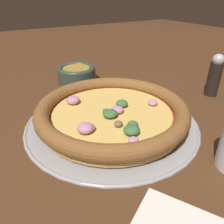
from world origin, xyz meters
TOP-DOWN VIEW (x-y plane):
  - ground_plane at (0.00, 0.00)m, footprint 3.00×3.00m
  - pizza_tray at (0.00, 0.00)m, footprint 0.38×0.38m
  - pizza at (-0.00, -0.00)m, footprint 0.34×0.34m
  - bowl_near at (0.03, 0.28)m, footprint 0.12×0.12m
  - pepper_shaker at (0.32, -0.01)m, footprint 0.04×0.04m

SIDE VIEW (x-z plane):
  - ground_plane at x=0.00m, z-range 0.00..0.00m
  - pizza_tray at x=0.00m, z-range 0.00..0.01m
  - bowl_near at x=0.03m, z-range 0.00..0.05m
  - pizza at x=0.00m, z-range 0.01..0.05m
  - pepper_shaker at x=0.32m, z-range 0.00..0.12m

